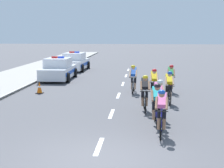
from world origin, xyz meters
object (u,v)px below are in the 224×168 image
(traffic_cone_near, at_px, (39,88))
(cyclist_second, at_px, (156,103))
(cyclist_sixth, at_px, (154,83))
(cyclist_fifth, at_px, (169,87))
(cyclist_eighth, at_px, (171,78))
(police_car_nearest, at_px, (58,70))
(cyclist_third, at_px, (159,98))
(cyclist_seventh, at_px, (133,78))
(cyclist_fourth, at_px, (145,92))
(police_car_second, at_px, (75,62))
(cyclist_lead, at_px, (162,111))

(traffic_cone_near, bearing_deg, cyclist_second, -44.28)
(cyclist_sixth, bearing_deg, cyclist_second, -90.62)
(cyclist_fifth, distance_m, cyclist_eighth, 3.04)
(police_car_nearest, relative_size, traffic_cone_near, 6.92)
(cyclist_second, height_order, cyclist_third, same)
(police_car_nearest, bearing_deg, cyclist_second, -60.87)
(cyclist_seventh, xyz_separation_m, cyclist_eighth, (2.00, 0.35, 0.00))
(cyclist_third, bearing_deg, cyclist_second, -96.93)
(cyclist_fourth, distance_m, police_car_nearest, 10.67)
(cyclist_second, bearing_deg, cyclist_fifth, 79.34)
(cyclist_third, xyz_separation_m, cyclist_fifth, (0.58, 2.72, 0.00))
(cyclist_fourth, height_order, cyclist_fifth, same)
(cyclist_second, xyz_separation_m, traffic_cone_near, (-5.95, 5.80, -0.48))
(cyclist_fifth, relative_size, cyclist_seventh, 1.00)
(cyclist_second, distance_m, cyclist_fourth, 2.26)
(cyclist_fourth, bearing_deg, cyclist_sixth, 79.74)
(cyclist_fourth, xyz_separation_m, cyclist_fifth, (1.10, 1.49, 0.00))
(police_car_second, bearing_deg, cyclist_lead, -70.71)
(cyclist_fourth, distance_m, cyclist_sixth, 2.51)
(traffic_cone_near, bearing_deg, cyclist_eighth, 7.69)
(cyclist_lead, xyz_separation_m, cyclist_eighth, (0.90, 7.96, 0.00))
(cyclist_seventh, relative_size, police_car_second, 0.39)
(police_car_second, relative_size, traffic_cone_near, 6.94)
(cyclist_second, xyz_separation_m, cyclist_fourth, (-0.40, 2.23, 0.00))
(cyclist_third, bearing_deg, cyclist_sixth, 91.09)
(cyclist_eighth, distance_m, police_car_nearest, 8.48)
(cyclist_second, bearing_deg, police_car_second, 110.23)
(cyclist_sixth, height_order, traffic_cone_near, cyclist_sixth)
(cyclist_lead, bearing_deg, police_car_nearest, 117.09)
(police_car_nearest, bearing_deg, cyclist_fifth, -47.09)
(cyclist_fourth, height_order, police_car_second, police_car_second)
(police_car_second, height_order, traffic_cone_near, police_car_second)
(cyclist_sixth, distance_m, police_car_nearest, 9.01)
(cyclist_lead, xyz_separation_m, police_car_second, (-6.34, 18.10, -0.11))
(cyclist_second, relative_size, cyclist_sixth, 1.00)
(cyclist_fourth, bearing_deg, police_car_nearest, 123.10)
(police_car_nearest, distance_m, police_car_second, 5.72)
(cyclist_fourth, bearing_deg, cyclist_second, -79.90)
(cyclist_third, height_order, cyclist_eighth, same)
(police_car_second, bearing_deg, cyclist_sixth, -62.75)
(cyclist_sixth, distance_m, police_car_second, 13.70)
(cyclist_third, bearing_deg, cyclist_fifth, 78.00)
(cyclist_fourth, bearing_deg, cyclist_eighth, 72.60)
(cyclist_lead, relative_size, cyclist_eighth, 1.00)
(cyclist_seventh, distance_m, traffic_cone_near, 5.02)
(cyclist_sixth, xyz_separation_m, police_car_nearest, (-6.27, 6.46, -0.11))
(cyclist_lead, relative_size, cyclist_sixth, 1.00)
(cyclist_second, xyz_separation_m, cyclist_seventh, (-0.98, 6.39, 0.00))
(cyclist_fourth, relative_size, cyclist_seventh, 1.00)
(cyclist_lead, relative_size, cyclist_seventh, 1.00)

